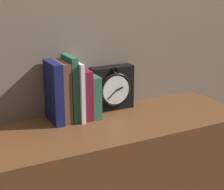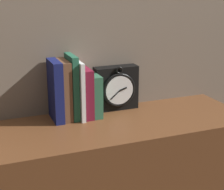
{
  "view_description": "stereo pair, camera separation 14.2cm",
  "coord_description": "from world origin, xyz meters",
  "views": [
    {
      "loc": [
        -0.63,
        -1.21,
        1.43
      ],
      "look_at": [
        0.0,
        0.0,
        1.01
      ],
      "focal_mm": 60.0,
      "sensor_mm": 36.0,
      "label": 1
    },
    {
      "loc": [
        -0.5,
        -1.27,
        1.43
      ],
      "look_at": [
        0.0,
        0.0,
        1.01
      ],
      "focal_mm": 60.0,
      "sensor_mm": 36.0,
      "label": 2
    }
  ],
  "objects": [
    {
      "name": "wall_back",
      "position": [
        0.0,
        0.22,
        1.3
      ],
      "size": [
        6.0,
        0.05,
        2.6
      ],
      "color": "#756656",
      "rests_on": "ground_plane"
    },
    {
      "name": "clock",
      "position": [
        0.08,
        0.15,
        0.98
      ],
      "size": [
        0.19,
        0.07,
        0.2
      ],
      "color": "black",
      "rests_on": "bookshelf"
    },
    {
      "name": "book_slot0_navy",
      "position": [
        -0.19,
        0.12,
        1.01
      ],
      "size": [
        0.04,
        0.13,
        0.24
      ],
      "color": "navy",
      "rests_on": "bookshelf"
    },
    {
      "name": "book_slot1_brown",
      "position": [
        -0.16,
        0.12,
        1.01
      ],
      "size": [
        0.03,
        0.13,
        0.24
      ],
      "color": "brown",
      "rests_on": "bookshelf"
    },
    {
      "name": "book_slot2_green",
      "position": [
        -0.12,
        0.12,
        1.02
      ],
      "size": [
        0.03,
        0.13,
        0.26
      ],
      "color": "#246047",
      "rests_on": "bookshelf"
    },
    {
      "name": "book_slot3_white",
      "position": [
        -0.1,
        0.11,
        1.01
      ],
      "size": [
        0.02,
        0.14,
        0.24
      ],
      "color": "white",
      "rests_on": "bookshelf"
    },
    {
      "name": "book_slot4_maroon",
      "position": [
        -0.07,
        0.12,
        0.99
      ],
      "size": [
        0.03,
        0.13,
        0.2
      ],
      "color": "maroon",
      "rests_on": "bookshelf"
    },
    {
      "name": "book_slot5_green",
      "position": [
        -0.03,
        0.12,
        0.98
      ],
      "size": [
        0.04,
        0.13,
        0.17
      ],
      "color": "#2C6245",
      "rests_on": "bookshelf"
    }
  ]
}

